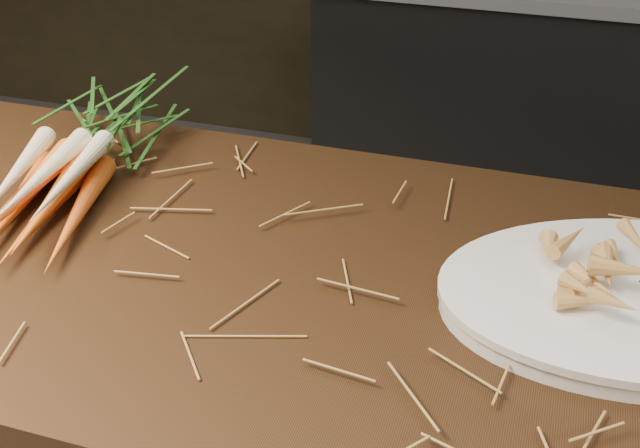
% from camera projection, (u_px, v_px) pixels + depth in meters
% --- Properties ---
extents(back_counter, '(1.82, 0.62, 0.84)m').
position_uv_depth(back_counter, '(592.00, 106.00, 2.70)').
color(back_counter, black).
rests_on(back_counter, ground).
extents(straw_bedding, '(1.40, 0.60, 0.02)m').
position_uv_depth(straw_bedding, '(367.00, 274.00, 1.00)').
color(straw_bedding, olive).
rests_on(straw_bedding, main_counter).
extents(root_veg_bunch, '(0.26, 0.55, 0.10)m').
position_uv_depth(root_veg_bunch, '(82.00, 147.00, 1.22)').
color(root_veg_bunch, '#DB5B1C').
rests_on(root_veg_bunch, main_counter).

